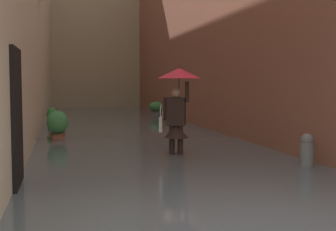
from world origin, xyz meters
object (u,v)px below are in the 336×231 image
object	(u,v)px
potted_plant_far_right	(52,119)
mooring_bollard	(307,155)
potted_plant_near_right	(58,126)
person_wading	(177,97)
potted_plant_mid_left	(156,109)

from	to	relation	value
potted_plant_far_right	mooring_bollard	bearing A→B (deg)	118.68
mooring_bollard	potted_plant_near_right	bearing A→B (deg)	-48.98
potted_plant_far_right	potted_plant_near_right	world-z (taller)	potted_plant_near_right
person_wading	potted_plant_far_right	distance (m)	7.16
person_wading	potted_plant_near_right	bearing A→B (deg)	-51.42
person_wading	potted_plant_mid_left	world-z (taller)	person_wading
potted_plant_mid_left	potted_plant_near_right	world-z (taller)	potted_plant_near_right
potted_plant_far_right	mooring_bollard	world-z (taller)	potted_plant_far_right
mooring_bollard	potted_plant_mid_left	bearing A→B (deg)	-89.35
person_wading	mooring_bollard	xyz separation A→B (m)	(-1.92, 1.94, -1.00)
potted_plant_far_right	potted_plant_mid_left	world-z (taller)	potted_plant_far_right
person_wading	potted_plant_mid_left	xyz separation A→B (m)	(-1.77, -10.90, -0.90)
person_wading	potted_plant_near_right	size ratio (longest dim) A/B	2.18
potted_plant_far_right	potted_plant_near_right	xyz separation A→B (m)	(-0.22, 3.41, 0.09)
potted_plant_mid_left	potted_plant_near_right	bearing A→B (deg)	61.13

